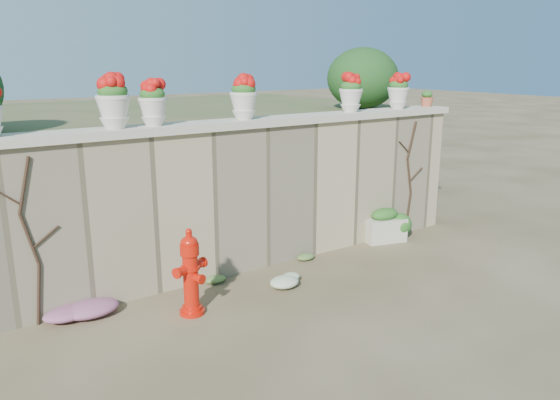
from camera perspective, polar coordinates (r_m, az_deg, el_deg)
ground at (r=6.49m, az=3.68°, el=-11.93°), size 80.00×80.00×0.00m
stone_wall at (r=7.54m, az=-4.66°, el=-0.02°), size 8.00×0.40×2.00m
wall_cap at (r=7.35m, az=-4.83°, el=7.93°), size 8.10×0.52×0.10m
raised_fill at (r=10.38m, az=-13.54°, el=3.62°), size 9.00×6.00×2.00m
back_shrub_right at (r=10.31m, az=8.62°, el=12.47°), size 1.30×1.30×1.10m
vine_left at (r=6.48m, az=-24.59°, el=-3.84°), size 0.60×0.04×1.91m
vine_right at (r=9.38m, az=13.40°, el=2.44°), size 0.60×0.04×1.91m
fire_hydrant at (r=6.39m, az=-9.32°, el=-7.43°), size 0.45×0.32×1.03m
planter_box at (r=9.06m, az=10.83°, el=-2.67°), size 0.73×0.54×0.55m
green_shrub at (r=9.15m, az=11.79°, el=-2.36°), size 0.59×0.53×0.56m
magenta_clump at (r=6.78m, az=-20.24°, el=-10.59°), size 0.84×0.56×0.22m
white_flowers at (r=7.23m, az=0.74°, el=-8.22°), size 0.51×0.41×0.18m
urn_pot_1 at (r=6.68m, az=-17.03°, el=9.78°), size 0.40×0.40×0.62m
urn_pot_2 at (r=6.84m, az=-13.16°, el=9.83°), size 0.35×0.35×0.55m
urn_pot_3 at (r=7.40m, az=-3.81°, el=10.63°), size 0.37×0.37×0.59m
urn_pot_4 at (r=8.53m, az=7.41°, el=10.97°), size 0.36×0.36×0.56m
urn_pot_5 at (r=9.24m, az=12.25°, el=11.00°), size 0.35×0.35×0.55m
terracotta_pot at (r=9.77m, az=15.10°, el=10.10°), size 0.22×0.22×0.26m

